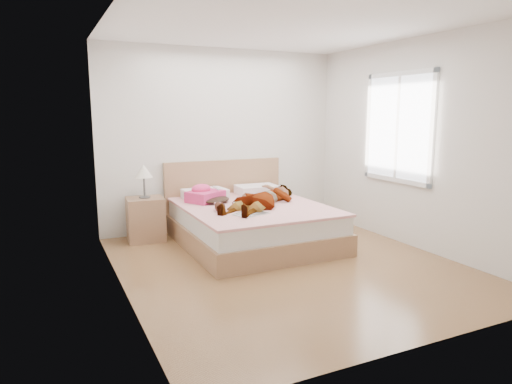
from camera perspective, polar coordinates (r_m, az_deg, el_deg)
ground at (r=5.22m, az=4.05°, el=-9.07°), size 4.00×4.00×0.00m
woman at (r=5.95m, az=0.87°, el=-0.42°), size 1.71×1.57×0.23m
hair at (r=6.16m, az=-5.75°, el=-0.81°), size 0.57×0.65×0.09m
phone at (r=6.11m, az=-5.00°, el=0.50°), size 0.10×0.10×0.05m
room_shell at (r=6.23m, az=17.33°, el=7.69°), size 4.00×4.00×4.00m
bed at (r=6.02m, az=-0.76°, el=-3.70°), size 1.80×2.08×1.00m
towel at (r=6.16m, az=-6.47°, el=-0.32°), size 0.57×0.53×0.24m
magazine at (r=5.38m, az=-0.59°, el=-2.71°), size 0.46×0.37×0.02m
coffee_mug at (r=5.65m, az=-2.44°, el=-1.73°), size 0.12×0.09×0.09m
plush_toy at (r=5.54m, az=-4.56°, el=-1.84°), size 0.14×0.20×0.11m
nightstand at (r=6.25m, az=-13.64°, el=-2.89°), size 0.50×0.45×1.02m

